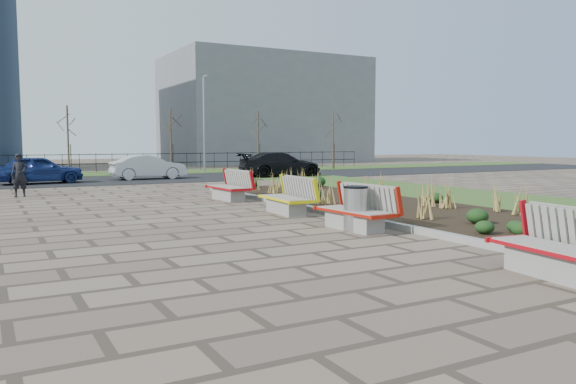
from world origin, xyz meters
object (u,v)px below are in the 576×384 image
bench_b (354,208)px  bench_d (228,185)px  car_blue (39,169)px  car_silver (148,167)px  lamp_east (204,125)px  bench_a (556,244)px  pedestrian (20,175)px  litter_bin (356,209)px  car_black (280,164)px  bench_c (286,196)px

bench_b → bench_d: same height
car_blue → car_silver: car_blue is taller
bench_b → lamp_east: bearing=74.2°
bench_a → bench_b: (0.00, 5.10, 0.00)m
bench_b → pedestrian: bearing=113.3°
bench_b → litter_bin: (-0.05, -0.13, -0.01)m
pedestrian → bench_a: bearing=-61.9°
car_silver → bench_d: bearing=178.3°
litter_bin → car_black: car_black is taller
car_black → bench_c: bearing=156.8°
bench_b → bench_c: 3.26m
bench_b → pedestrian: (-6.18, 12.12, 0.29)m
bench_c → pedestrian: bearing=127.9°
bench_b → pedestrian: pedestrian is taller
litter_bin → car_silver: 19.33m
pedestrian → car_silver: (6.52, 7.07, -0.13)m
bench_a → bench_b: size_ratio=1.00×
bench_b → litter_bin: size_ratio=2.13×
bench_a → lamp_east: (5.00, 28.46, 2.54)m
car_black → lamp_east: lamp_east is taller
bench_b → bench_d: size_ratio=1.00×
bench_a → car_black: car_black is taller
bench_b → lamp_east: size_ratio=0.35×
litter_bin → pedestrian: pedestrian is taller
bench_c → car_black: car_black is taller
bench_d → lamp_east: (5.00, 15.94, 2.54)m
bench_a → car_silver: 24.29m
bench_d → car_silver: car_silver is taller
litter_bin → bench_a: bearing=-89.4°
bench_b → car_blue: 19.17m
bench_a → lamp_east: 29.01m
bench_b → litter_bin: 0.14m
bench_a → litter_bin: bearing=97.0°
bench_b → bench_d: 7.42m
bench_b → bench_c: same height
bench_a → pedestrian: (-6.18, 17.22, 0.29)m
lamp_east → bench_c: bearing=-104.0°
car_blue → lamp_east: lamp_east is taller
bench_c → litter_bin: bearing=-87.9°
litter_bin → car_black: bearing=67.2°
bench_d → bench_c: bearing=-93.2°
bench_c → bench_b: bearing=-87.0°
car_silver → pedestrian: bearing=137.3°
car_blue → car_black: 12.47m
litter_bin → car_black: (7.49, 17.81, 0.21)m
litter_bin → lamp_east: bearing=77.9°
litter_bin → pedestrian: size_ratio=0.63×
bench_b → car_black: (7.44, 17.68, 0.21)m
lamp_east → litter_bin: bearing=-102.1°
car_blue → car_black: (12.45, -0.82, 0.02)m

